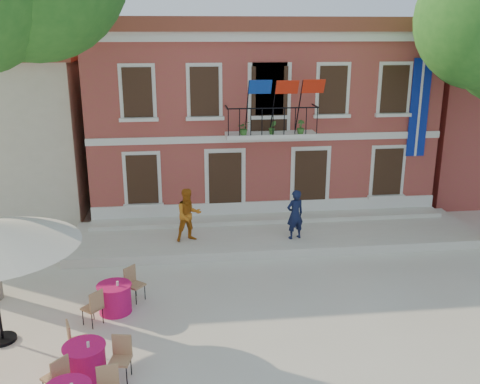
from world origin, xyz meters
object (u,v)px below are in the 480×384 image
object	(u,v)px
pedestrian_orange	(189,215)
cafe_table_0	(85,360)
cafe_table_3	(115,297)
pedestrian_navy	(295,214)

from	to	relation	value
pedestrian_orange	cafe_table_0	distance (m)	7.20
cafe_table_0	cafe_table_3	bearing A→B (deg)	83.29
pedestrian_orange	cafe_table_0	bearing A→B (deg)	-125.88
pedestrian_orange	cafe_table_0	xyz separation A→B (m)	(-2.36, -6.76, -0.77)
pedestrian_orange	cafe_table_0	size ratio (longest dim) A/B	0.98
pedestrian_navy	pedestrian_orange	world-z (taller)	pedestrian_orange
pedestrian_navy	cafe_table_0	world-z (taller)	pedestrian_navy
cafe_table_3	pedestrian_orange	bearing A→B (deg)	63.10
pedestrian_navy	cafe_table_3	size ratio (longest dim) A/B	0.98
pedestrian_orange	cafe_table_3	xyz separation A→B (m)	(-2.03, -4.01, -0.78)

